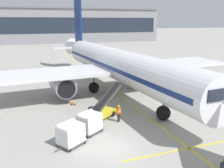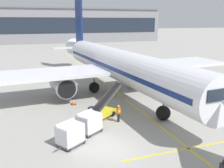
{
  "view_description": "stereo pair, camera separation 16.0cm",
  "coord_description": "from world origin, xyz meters",
  "px_view_note": "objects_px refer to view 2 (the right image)",
  "views": [
    {
      "loc": [
        -5.92,
        -16.17,
        9.71
      ],
      "look_at": [
        2.61,
        7.88,
        3.19
      ],
      "focal_mm": 39.46,
      "sensor_mm": 36.0,
      "label": 1
    },
    {
      "loc": [
        -5.77,
        -16.22,
        9.71
      ],
      "look_at": [
        2.61,
        7.88,
        3.19
      ],
      "focal_mm": 39.46,
      "sensor_mm": 36.0,
      "label": 2
    }
  ],
  "objects_px": {
    "safety_cone_nose_mark": "(73,102)",
    "parked_airplane": "(117,65)",
    "ground_crew_by_loader": "(119,112)",
    "safety_cone_wingtip": "(72,93)",
    "belt_loader": "(102,109)",
    "baggage_cart_lead": "(89,122)",
    "baggage_cart_second": "(70,133)",
    "ground_crew_by_carts": "(80,121)",
    "safety_cone_engine_keepout": "(70,96)"
  },
  "relations": [
    {
      "from": "safety_cone_nose_mark",
      "to": "parked_airplane",
      "type": "bearing_deg",
      "value": 26.32
    },
    {
      "from": "ground_crew_by_loader",
      "to": "safety_cone_wingtip",
      "type": "relative_size",
      "value": 2.48
    },
    {
      "from": "parked_airplane",
      "to": "belt_loader",
      "type": "height_order",
      "value": "parked_airplane"
    },
    {
      "from": "baggage_cart_lead",
      "to": "safety_cone_nose_mark",
      "type": "height_order",
      "value": "baggage_cart_lead"
    },
    {
      "from": "ground_crew_by_loader",
      "to": "safety_cone_nose_mark",
      "type": "distance_m",
      "value": 7.51
    },
    {
      "from": "parked_airplane",
      "to": "safety_cone_wingtip",
      "type": "relative_size",
      "value": 64.55
    },
    {
      "from": "baggage_cart_second",
      "to": "ground_crew_by_loader",
      "type": "distance_m",
      "value": 6.22
    },
    {
      "from": "baggage_cart_lead",
      "to": "safety_cone_wingtip",
      "type": "height_order",
      "value": "baggage_cart_lead"
    },
    {
      "from": "ground_crew_by_carts",
      "to": "safety_cone_wingtip",
      "type": "distance_m",
      "value": 11.2
    },
    {
      "from": "belt_loader",
      "to": "safety_cone_nose_mark",
      "type": "xyz_separation_m",
      "value": [
        -2.04,
        5.09,
        -0.57
      ]
    },
    {
      "from": "parked_airplane",
      "to": "safety_cone_engine_keepout",
      "type": "relative_size",
      "value": 73.99
    },
    {
      "from": "safety_cone_wingtip",
      "to": "ground_crew_by_carts",
      "type": "bearing_deg",
      "value": -96.43
    },
    {
      "from": "baggage_cart_lead",
      "to": "safety_cone_engine_keepout",
      "type": "height_order",
      "value": "baggage_cart_lead"
    },
    {
      "from": "baggage_cart_second",
      "to": "ground_crew_by_carts",
      "type": "bearing_deg",
      "value": 59.64
    },
    {
      "from": "ground_crew_by_loader",
      "to": "belt_loader",
      "type": "bearing_deg",
      "value": 127.17
    },
    {
      "from": "baggage_cart_lead",
      "to": "baggage_cart_second",
      "type": "bearing_deg",
      "value": -139.07
    },
    {
      "from": "baggage_cart_lead",
      "to": "ground_crew_by_carts",
      "type": "distance_m",
      "value": 0.86
    },
    {
      "from": "baggage_cart_lead",
      "to": "safety_cone_engine_keepout",
      "type": "relative_size",
      "value": 4.43
    },
    {
      "from": "ground_crew_by_carts",
      "to": "ground_crew_by_loader",
      "type": "bearing_deg",
      "value": 11.88
    },
    {
      "from": "ground_crew_by_carts",
      "to": "safety_cone_nose_mark",
      "type": "relative_size",
      "value": 2.67
    },
    {
      "from": "parked_airplane",
      "to": "ground_crew_by_carts",
      "type": "xyz_separation_m",
      "value": [
        -7.6,
        -10.96,
        -2.9
      ]
    },
    {
      "from": "baggage_cart_lead",
      "to": "parked_airplane",
      "type": "bearing_deg",
      "value": 58.92
    },
    {
      "from": "parked_airplane",
      "to": "baggage_cart_second",
      "type": "relative_size",
      "value": 16.7
    },
    {
      "from": "belt_loader",
      "to": "baggage_cart_second",
      "type": "height_order",
      "value": "belt_loader"
    },
    {
      "from": "belt_loader",
      "to": "safety_cone_wingtip",
      "type": "relative_size",
      "value": 7.04
    },
    {
      "from": "belt_loader",
      "to": "baggage_cart_lead",
      "type": "height_order",
      "value": "belt_loader"
    },
    {
      "from": "ground_crew_by_loader",
      "to": "safety_cone_wingtip",
      "type": "height_order",
      "value": "ground_crew_by_loader"
    },
    {
      "from": "belt_loader",
      "to": "ground_crew_by_loader",
      "type": "bearing_deg",
      "value": -52.83
    },
    {
      "from": "safety_cone_engine_keepout",
      "to": "safety_cone_wingtip",
      "type": "xyz_separation_m",
      "value": [
        0.43,
        1.01,
        0.04
      ]
    },
    {
      "from": "baggage_cart_second",
      "to": "belt_loader",
      "type": "bearing_deg",
      "value": 49.14
    },
    {
      "from": "ground_crew_by_loader",
      "to": "baggage_cart_second",
      "type": "bearing_deg",
      "value": -149.65
    },
    {
      "from": "belt_loader",
      "to": "safety_cone_engine_keepout",
      "type": "distance_m",
      "value": 7.9
    },
    {
      "from": "ground_crew_by_loader",
      "to": "safety_cone_engine_keepout",
      "type": "xyz_separation_m",
      "value": [
        -3.2,
        9.26,
        -0.7
      ]
    },
    {
      "from": "parked_airplane",
      "to": "ground_crew_by_loader",
      "type": "height_order",
      "value": "parked_airplane"
    },
    {
      "from": "belt_loader",
      "to": "ground_crew_by_loader",
      "type": "height_order",
      "value": "belt_loader"
    },
    {
      "from": "parked_airplane",
      "to": "baggage_cart_lead",
      "type": "xyz_separation_m",
      "value": [
        -6.95,
        -11.52,
        -2.9
      ]
    },
    {
      "from": "parked_airplane",
      "to": "safety_cone_nose_mark",
      "type": "height_order",
      "value": "parked_airplane"
    },
    {
      "from": "ground_crew_by_carts",
      "to": "safety_cone_wingtip",
      "type": "relative_size",
      "value": 2.48
    },
    {
      "from": "safety_cone_engine_keepout",
      "to": "belt_loader",
      "type": "bearing_deg",
      "value": -75.59
    },
    {
      "from": "ground_crew_by_loader",
      "to": "safety_cone_engine_keepout",
      "type": "bearing_deg",
      "value": 109.05
    },
    {
      "from": "baggage_cart_second",
      "to": "safety_cone_wingtip",
      "type": "xyz_separation_m",
      "value": [
        2.6,
        13.41,
        -0.66
      ]
    },
    {
      "from": "safety_cone_wingtip",
      "to": "baggage_cart_second",
      "type": "bearing_deg",
      "value": -100.96
    },
    {
      "from": "baggage_cart_second",
      "to": "baggage_cart_lead",
      "type": "bearing_deg",
      "value": 40.93
    },
    {
      "from": "baggage_cart_lead",
      "to": "ground_crew_by_loader",
      "type": "bearing_deg",
      "value": 22.7
    },
    {
      "from": "parked_airplane",
      "to": "ground_crew_by_loader",
      "type": "xyz_separation_m",
      "value": [
        -3.58,
        -10.12,
        -2.9
      ]
    },
    {
      "from": "ground_crew_by_loader",
      "to": "safety_cone_wingtip",
      "type": "xyz_separation_m",
      "value": [
        -2.77,
        10.27,
        -0.66
      ]
    },
    {
      "from": "safety_cone_engine_keepout",
      "to": "safety_cone_nose_mark",
      "type": "xyz_separation_m",
      "value": [
        -0.08,
        -2.54,
        0.02
      ]
    },
    {
      "from": "baggage_cart_lead",
      "to": "ground_crew_by_carts",
      "type": "bearing_deg",
      "value": 139.46
    },
    {
      "from": "baggage_cart_lead",
      "to": "safety_cone_nose_mark",
      "type": "xyz_separation_m",
      "value": [
        0.09,
        8.13,
        -0.68
      ]
    },
    {
      "from": "baggage_cart_second",
      "to": "safety_cone_nose_mark",
      "type": "height_order",
      "value": "baggage_cart_second"
    }
  ]
}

